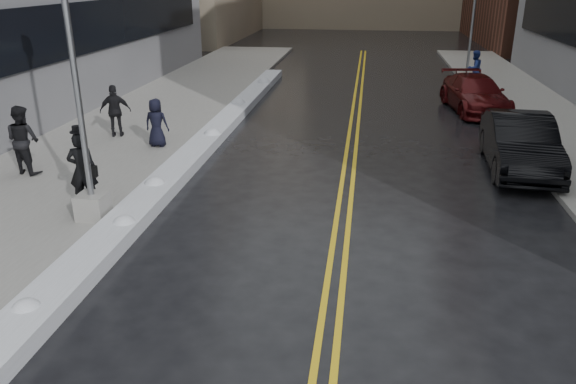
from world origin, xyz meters
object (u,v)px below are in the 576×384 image
(traffic_signal, at_px, (473,15))
(car_maroon, at_px, (475,94))
(car_black, at_px, (520,143))
(pedestrian_east, at_px, (474,69))
(lamppost, at_px, (81,119))
(fire_hydrant, at_px, (547,132))
(pedestrian_fedora, at_px, (83,170))
(pedestrian_c, at_px, (156,123))
(pedestrian_d, at_px, (115,111))
(pedestrian_b, at_px, (23,140))

(traffic_signal, distance_m, car_maroon, 9.10)
(traffic_signal, height_order, car_black, traffic_signal)
(traffic_signal, height_order, pedestrian_east, traffic_signal)
(traffic_signal, bearing_deg, lamppost, -118.21)
(fire_hydrant, height_order, pedestrian_fedora, pedestrian_fedora)
(pedestrian_c, relative_size, car_black, 0.32)
(pedestrian_d, distance_m, pedestrian_east, 18.09)
(pedestrian_b, bearing_deg, car_black, -152.19)
(pedestrian_east, relative_size, car_black, 0.36)
(car_maroon, bearing_deg, pedestrian_east, 74.15)
(pedestrian_fedora, distance_m, pedestrian_c, 5.26)
(car_maroon, bearing_deg, traffic_signal, 76.01)
(traffic_signal, xyz_separation_m, pedestrian_b, (-15.16, -19.22, -2.27))
(pedestrian_fedora, bearing_deg, car_black, -168.36)
(pedestrian_east, xyz_separation_m, car_maroon, (-0.74, -5.00, -0.31))
(fire_hydrant, height_order, car_maroon, car_maroon)
(traffic_signal, height_order, pedestrian_d, traffic_signal)
(pedestrian_b, height_order, car_black, pedestrian_b)
(pedestrian_c, relative_size, pedestrian_d, 0.88)
(pedestrian_d, height_order, car_black, pedestrian_d)
(fire_hydrant, height_order, pedestrian_d, pedestrian_d)
(pedestrian_east, bearing_deg, fire_hydrant, 55.84)
(car_maroon, bearing_deg, car_black, -97.39)
(lamppost, relative_size, pedestrian_b, 3.87)
(pedestrian_fedora, height_order, pedestrian_c, pedestrian_fedora)
(pedestrian_east, bearing_deg, pedestrian_fedora, 17.46)
(pedestrian_fedora, bearing_deg, pedestrian_b, -48.38)
(lamppost, bearing_deg, pedestrian_east, 57.83)
(pedestrian_east, bearing_deg, lamppost, 19.49)
(lamppost, xyz_separation_m, pedestrian_b, (-3.36, 2.78, -1.40))
(pedestrian_b, height_order, pedestrian_d, pedestrian_b)
(pedestrian_fedora, height_order, car_maroon, pedestrian_fedora)
(lamppost, distance_m, car_maroon, 17.27)
(lamppost, xyz_separation_m, car_maroon, (10.80, 13.36, -1.79))
(pedestrian_c, xyz_separation_m, pedestrian_east, (12.14, 12.46, 0.10))
(fire_hydrant, bearing_deg, traffic_signal, 92.05)
(traffic_signal, xyz_separation_m, pedestrian_fedora, (-12.29, -21.36, -2.31))
(traffic_signal, bearing_deg, pedestrian_b, -128.27)
(pedestrian_fedora, xyz_separation_m, car_maroon, (11.29, 12.71, -0.35))
(pedestrian_east, bearing_deg, pedestrian_d, 0.99)
(fire_hydrant, relative_size, pedestrian_c, 0.46)
(lamppost, xyz_separation_m, fire_hydrant, (12.30, 8.00, -1.98))
(lamppost, relative_size, pedestrian_fedora, 4.04)
(pedestrian_d, relative_size, pedestrian_east, 1.00)
(pedestrian_fedora, distance_m, pedestrian_d, 6.55)
(pedestrian_d, xyz_separation_m, pedestrian_east, (13.99, 11.47, -0.00))
(traffic_signal, xyz_separation_m, pedestrian_c, (-12.40, -16.10, -2.45))
(pedestrian_c, bearing_deg, pedestrian_fedora, 92.16)
(pedestrian_fedora, xyz_separation_m, pedestrian_d, (-1.96, 6.25, -0.04))
(pedestrian_b, bearing_deg, car_maroon, -126.29)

